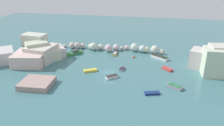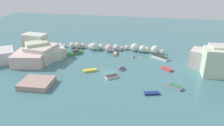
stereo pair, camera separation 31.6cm
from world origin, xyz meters
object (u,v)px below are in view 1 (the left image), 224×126
object	(u,v)px
moored_boat_7	(122,69)
moored_boat_1	(73,53)
moored_boat_0	(160,57)
moored_boat_3	(90,70)
stone_dock	(37,83)
moored_boat_4	(175,86)
moored_boat_2	(112,77)
moored_boat_6	(115,54)
moored_boat_8	(152,93)
channel_buoy	(134,57)
moored_boat_5	(167,69)

from	to	relation	value
moored_boat_7	moored_boat_1	bearing A→B (deg)	-105.31
moored_boat_0	moored_boat_3	xyz separation A→B (m)	(-18.70, -13.31, -0.14)
stone_dock	moored_boat_3	xyz separation A→B (m)	(10.16, 10.16, -0.37)
moored_boat_4	stone_dock	bearing A→B (deg)	-138.28
moored_boat_2	moored_boat_4	size ratio (longest dim) A/B	0.82
stone_dock	moored_boat_4	xyz separation A→B (m)	(32.11, 5.24, -0.32)
moored_boat_3	moored_boat_4	distance (m)	22.49
stone_dock	moored_boat_6	xyz separation A→B (m)	(14.44, 24.35, -0.34)
moored_boat_1	moored_boat_2	world-z (taller)	moored_boat_1
moored_boat_4	moored_boat_8	size ratio (longest dim) A/B	1.15
channel_buoy	moored_boat_1	bearing A→B (deg)	-177.04
channel_buoy	moored_boat_7	distance (m)	10.03
moored_boat_6	stone_dock	bearing A→B (deg)	147.03
stone_dock	moored_boat_5	world-z (taller)	stone_dock
moored_boat_3	moored_boat_4	world-z (taller)	moored_boat_4
moored_boat_3	moored_boat_5	distance (m)	21.27
moored_boat_0	moored_boat_5	bearing A→B (deg)	-40.64
moored_boat_4	moored_boat_6	bearing A→B (deg)	165.23
moored_boat_3	moored_boat_8	xyz separation A→B (m)	(16.83, -8.84, -0.03)
moored_boat_3	moored_boat_2	bearing A→B (deg)	-51.03
channel_buoy	moored_boat_6	bearing A→B (deg)	164.78
moored_boat_2	moored_boat_6	xyz separation A→B (m)	(-2.23, 16.92, -0.03)
stone_dock	channel_buoy	distance (m)	30.69
stone_dock	moored_boat_1	world-z (taller)	moored_boat_1
moored_boat_3	stone_dock	bearing A→B (deg)	-163.25
moored_boat_4	moored_boat_5	world-z (taller)	moored_boat_4
channel_buoy	moored_boat_1	xyz separation A→B (m)	(-19.80, -1.03, 0.21)
moored_boat_5	moored_boat_7	size ratio (longest dim) A/B	1.32
moored_boat_6	moored_boat_7	size ratio (longest dim) A/B	1.43
moored_boat_0	moored_boat_2	world-z (taller)	moored_boat_0
channel_buoy	moored_boat_2	world-z (taller)	moored_boat_2
moored_boat_0	moored_boat_6	world-z (taller)	moored_boat_0
moored_boat_7	moored_boat_4	bearing A→B (deg)	71.85
moored_boat_2	moored_boat_3	world-z (taller)	moored_boat_2
stone_dock	moored_boat_6	size ratio (longest dim) A/B	2.07
stone_dock	moored_boat_3	world-z (taller)	stone_dock
moored_boat_1	moored_boat_8	size ratio (longest dim) A/B	1.73
moored_boat_8	stone_dock	bearing A→B (deg)	-14.15
moored_boat_0	moored_boat_4	xyz separation A→B (m)	(3.25, -18.23, -0.08)
moored_boat_1	moored_boat_8	world-z (taller)	moored_boat_1
moored_boat_1	channel_buoy	bearing A→B (deg)	-45.47
moored_boat_2	moored_boat_7	bearing A→B (deg)	33.17
stone_dock	moored_boat_7	distance (m)	22.56
channel_buoy	moored_boat_8	bearing A→B (deg)	-73.58
moored_boat_0	moored_boat_1	size ratio (longest dim) A/B	0.93
moored_boat_3	channel_buoy	bearing A→B (deg)	21.55
moored_boat_3	moored_boat_1	bearing A→B (deg)	100.67
moored_boat_7	stone_dock	bearing A→B (deg)	-44.12
stone_dock	channel_buoy	bearing A→B (deg)	47.54
moored_boat_1	moored_boat_8	bearing A→B (deg)	-86.33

